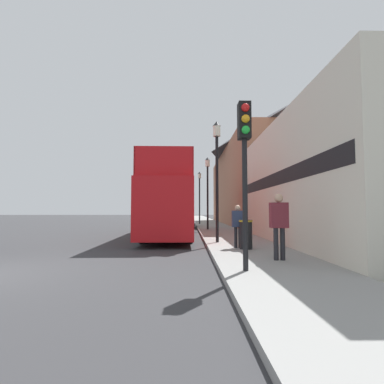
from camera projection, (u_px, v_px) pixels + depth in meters
The scene contains 13 objects.
ground_plane at pixel (135, 227), 27.68m from camera, with size 144.00×144.00×0.00m, color #333335.
sidewalk at pixel (215, 228), 24.78m from camera, with size 2.94×108.00×0.14m.
pub_white_frontage at pixel (345, 183), 12.68m from camera, with size 6.01×12.81×5.34m.
brick_terrace_rear at pixel (251, 175), 31.57m from camera, with size 6.00×23.63×10.53m.
tour_bus at pixel (170, 204), 17.17m from camera, with size 2.60×11.37×4.07m.
parked_car_ahead_of_bus at pixel (183, 221), 24.84m from camera, with size 1.94×4.30×1.33m.
pedestrian_nearest at pixel (279, 220), 8.19m from camera, with size 0.47×0.26×1.81m.
pedestrian_second at pixel (238, 222), 10.86m from camera, with size 0.41×0.22×1.55m.
traffic_signal at pixel (245, 147), 6.86m from camera, with size 0.28×0.42×3.85m.
lamp_post_nearest at pixel (217, 159), 12.94m from camera, with size 0.35×0.35×5.24m.
lamp_post_second at pixel (208, 180), 21.55m from camera, with size 0.35×0.35×5.19m.
lamp_post_third at pixel (199, 188), 30.17m from camera, with size 0.35×0.35×5.27m.
litter_bin at pixel (246, 234), 10.51m from camera, with size 0.48×0.48×1.02m.
Camera 1 is at (4.95, -6.89, 1.49)m, focal length 28.00 mm.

